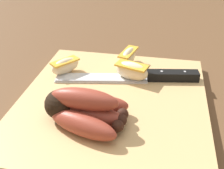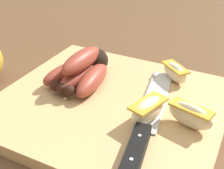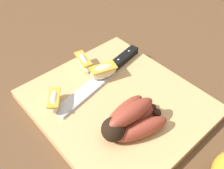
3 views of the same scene
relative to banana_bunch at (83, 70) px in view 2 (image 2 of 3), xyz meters
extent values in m
plane|color=brown|center=(-0.06, 0.04, -0.04)|extent=(6.00, 6.00, 0.00)
cube|color=tan|center=(-0.07, 0.03, -0.03)|extent=(0.36, 0.33, 0.02)
sphere|color=black|center=(0.00, -0.04, 0.00)|extent=(0.05, 0.05, 0.05)
ellipsoid|color=brown|center=(0.03, 0.01, -0.01)|extent=(0.07, 0.12, 0.03)
sphere|color=black|center=(0.02, 0.06, -0.01)|extent=(0.02, 0.02, 0.02)
ellipsoid|color=brown|center=(0.00, 0.01, -0.01)|extent=(0.04, 0.11, 0.03)
sphere|color=black|center=(0.01, 0.06, -0.01)|extent=(0.02, 0.02, 0.02)
ellipsoid|color=brown|center=(-0.02, 0.01, -0.01)|extent=(0.05, 0.12, 0.03)
sphere|color=black|center=(-0.01, 0.06, -0.01)|extent=(0.02, 0.02, 0.02)
ellipsoid|color=brown|center=(0.00, 0.00, 0.02)|extent=(0.04, 0.11, 0.04)
cube|color=silver|center=(-0.14, 0.00, -0.02)|extent=(0.07, 0.18, 0.00)
cube|color=#99999E|center=(-0.12, 0.00, -0.02)|extent=(0.03, 0.17, 0.00)
cube|color=black|center=(-0.16, 0.13, -0.01)|extent=(0.04, 0.10, 0.02)
cylinder|color=#B2B2B7|center=(-0.16, 0.16, -0.01)|extent=(0.01, 0.01, 0.00)
cylinder|color=#B2B2B7|center=(-0.16, 0.11, -0.01)|extent=(0.01, 0.01, 0.00)
ellipsoid|color=beige|center=(-0.14, -0.08, -0.01)|extent=(0.06, 0.06, 0.03)
cube|color=gold|center=(-0.14, -0.08, 0.00)|extent=(0.06, 0.05, 0.00)
ellipsoid|color=beige|center=(-0.20, 0.04, 0.00)|extent=(0.07, 0.04, 0.04)
cube|color=gold|center=(-0.20, 0.04, 0.01)|extent=(0.07, 0.04, 0.00)
ellipsoid|color=beige|center=(-0.14, 0.06, 0.00)|extent=(0.05, 0.07, 0.04)
cube|color=gold|center=(-0.14, 0.06, 0.01)|extent=(0.05, 0.07, 0.00)
camera|label=1|loc=(0.33, 0.11, 0.26)|focal=45.21mm
camera|label=2|loc=(-0.26, 0.41, 0.26)|focal=49.34mm
camera|label=3|loc=(0.19, -0.22, 0.38)|focal=39.77mm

